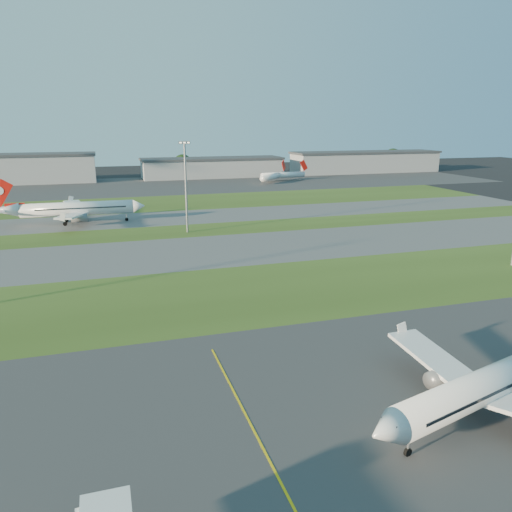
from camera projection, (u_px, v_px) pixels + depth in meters
name	position (u px, v px, depth m)	size (l,w,h in m)	color
grass_strip_a	(158.00, 302.00, 88.46)	(300.00, 34.00, 0.01)	#314617
taxiway_a	(142.00, 256.00, 118.89)	(300.00, 32.00, 0.01)	#515154
grass_strip_b	(134.00, 234.00, 141.95)	(300.00, 18.00, 0.01)	#314617
taxiway_b	(129.00, 220.00, 162.23)	(300.00, 26.00, 0.01)	#515154
grass_strip_c	(124.00, 205.00, 192.66)	(300.00, 40.00, 0.01)	#314617
apron_far	(117.00, 187.00, 247.99)	(400.00, 80.00, 0.01)	#333335
yellow_line	(289.00, 500.00, 41.95)	(0.25, 60.00, 0.02)	gold
airliner_parked	(490.00, 384.00, 52.97)	(34.02, 28.56, 10.85)	white
airliner_taxiing	(77.00, 209.00, 155.98)	(41.80, 35.47, 13.04)	white
mini_jet_near	(274.00, 176.00, 264.77)	(21.36, 21.54, 9.48)	white
mini_jet_far	(283.00, 175.00, 271.30)	(28.57, 6.63, 9.48)	white
light_mast_centre	(186.00, 181.00, 140.59)	(3.20, 0.70, 25.80)	gray
hangar_west	(25.00, 168.00, 260.72)	(71.40, 23.00, 15.20)	gray
hangar_east	(212.00, 167.00, 290.03)	(81.60, 23.00, 11.20)	gray
hangar_far_east	(365.00, 162.00, 318.56)	(96.90, 23.00, 13.20)	gray
tree_mid_west	(77.00, 169.00, 278.53)	(9.90, 9.90, 10.80)	black
tree_mid_east	(183.00, 164.00, 298.32)	(11.55, 11.55, 12.60)	black
tree_east	(300.00, 163.00, 318.23)	(10.45, 10.45, 11.40)	black
tree_far_east	(393.00, 158.00, 341.74)	(12.65, 12.65, 13.80)	black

